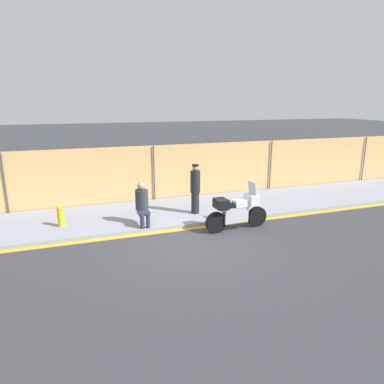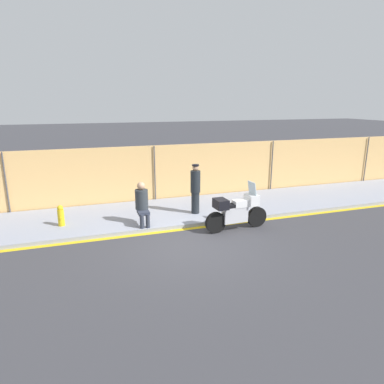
{
  "view_description": "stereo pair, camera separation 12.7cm",
  "coord_description": "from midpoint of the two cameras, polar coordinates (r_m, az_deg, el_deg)",
  "views": [
    {
      "loc": [
        -2.95,
        -8.59,
        3.99
      ],
      "look_at": [
        0.71,
        1.98,
        1.02
      ],
      "focal_mm": 32.0,
      "sensor_mm": 36.0,
      "label": 1
    },
    {
      "loc": [
        -2.83,
        -8.63,
        3.99
      ],
      "look_at": [
        0.71,
        1.98,
        1.02
      ],
      "focal_mm": 32.0,
      "sensor_mm": 36.0,
      "label": 2
    }
  ],
  "objects": [
    {
      "name": "storefront_fence",
      "position": [
        13.87,
        -6.67,
        2.96
      ],
      "size": [
        37.71,
        0.17,
        2.31
      ],
      "color": "#E5B26B",
      "rests_on": "ground_plane"
    },
    {
      "name": "officer_standing",
      "position": [
        12.0,
        0.24,
        0.6
      ],
      "size": [
        0.35,
        0.35,
        1.76
      ],
      "color": "#1E2328",
      "rests_on": "sidewalk"
    },
    {
      "name": "ground_plane",
      "position": [
        9.92,
        -0.5,
        -8.84
      ],
      "size": [
        120.0,
        120.0,
        0.0
      ],
      "primitive_type": "plane",
      "color": "#38383D"
    },
    {
      "name": "fire_hydrant",
      "position": [
        11.68,
        -21.35,
        -3.77
      ],
      "size": [
        0.2,
        0.25,
        0.68
      ],
      "color": "gold",
      "rests_on": "sidewalk"
    },
    {
      "name": "motorcycle",
      "position": [
        10.95,
        7.12,
        -3.14
      ],
      "size": [
        2.16,
        0.58,
        1.53
      ],
      "rotation": [
        0.0,
        0.0,
        0.06
      ],
      "color": "black",
      "rests_on": "ground_plane"
    },
    {
      "name": "sidewalk",
      "position": [
        12.55,
        -4.82,
        -3.42
      ],
      "size": [
        39.7,
        3.23,
        0.13
      ],
      "color": "#8E93A3",
      "rests_on": "ground_plane"
    },
    {
      "name": "curb_paint_stripe",
      "position": [
        11.02,
        -2.59,
        -6.36
      ],
      "size": [
        39.7,
        0.18,
        0.01
      ],
      "color": "gold",
      "rests_on": "ground_plane"
    },
    {
      "name": "person_seated_on_curb",
      "position": [
        11.05,
        -8.62,
        -1.57
      ],
      "size": [
        0.41,
        0.72,
        1.39
      ],
      "color": "#2D3342",
      "rests_on": "sidewalk"
    }
  ]
}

